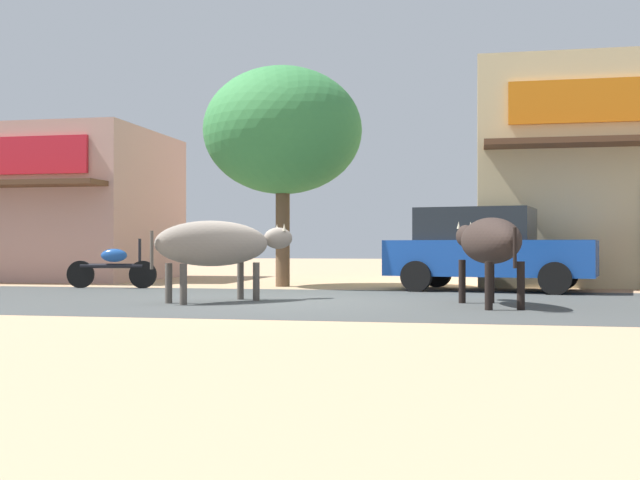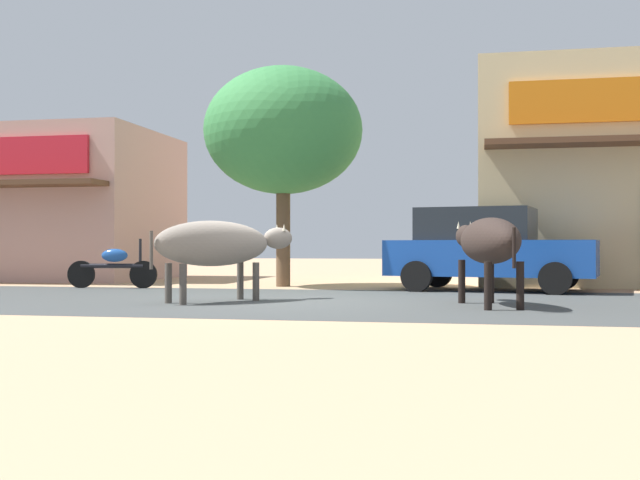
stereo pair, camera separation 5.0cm
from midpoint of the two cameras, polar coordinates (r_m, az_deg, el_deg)
ground at (r=12.83m, az=-2.53°, el=-4.41°), size 80.00×80.00×0.00m
asphalt_road at (r=12.83m, az=-2.53°, el=-4.40°), size 72.00×6.48×0.00m
storefront_left_cafe at (r=22.58m, az=-19.20°, el=2.32°), size 6.33×5.58×3.90m
storefront_right_club at (r=19.73m, az=20.73°, el=4.28°), size 6.36×5.58×4.98m
roadside_tree at (r=17.43m, az=-2.59°, el=7.84°), size 3.47×3.47×4.80m
parked_hatchback_car at (r=15.99m, az=12.05°, el=-0.58°), size 4.23×2.50×1.64m
parked_motorcycle at (r=17.11m, az=-14.60°, el=-1.84°), size 1.91×0.31×1.04m
cow_near_brown at (r=12.63m, az=-7.35°, el=-0.31°), size 1.99×2.30×1.29m
cow_far_dark at (r=11.94m, az=12.14°, el=-0.13°), size 1.22×2.61×1.31m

